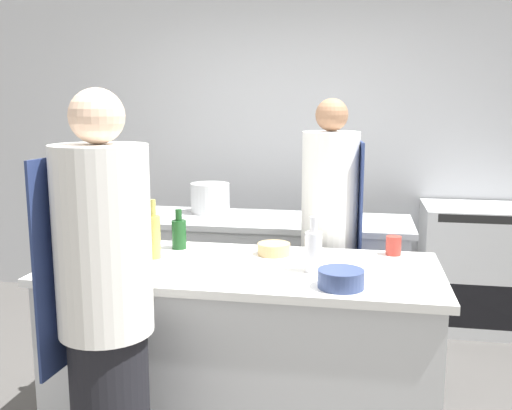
% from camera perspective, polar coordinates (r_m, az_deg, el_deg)
% --- Properties ---
extents(wall_back, '(8.00, 0.06, 2.80)m').
position_cam_1_polar(wall_back, '(4.92, 3.82, 6.24)').
color(wall_back, silver).
rests_on(wall_back, ground_plane).
extents(prep_counter, '(1.98, 0.86, 0.92)m').
position_cam_1_polar(prep_counter, '(3.08, -1.23, -14.24)').
color(prep_counter, silver).
rests_on(prep_counter, ground_plane).
extents(pass_counter, '(2.04, 0.68, 0.92)m').
position_cam_1_polar(pass_counter, '(4.20, 1.13, -7.46)').
color(pass_counter, silver).
rests_on(pass_counter, ground_plane).
extents(oven_range, '(0.95, 0.63, 0.96)m').
position_cam_1_polar(oven_range, '(4.78, 21.82, -5.83)').
color(oven_range, silver).
rests_on(oven_range, ground_plane).
extents(chef_at_prep_near, '(0.40, 0.38, 1.79)m').
position_cam_1_polar(chef_at_prep_near, '(2.41, -14.81, -10.49)').
color(chef_at_prep_near, black).
rests_on(chef_at_prep_near, ground_plane).
extents(chef_at_stove, '(0.37, 0.35, 1.76)m').
position_cam_1_polar(chef_at_stove, '(3.53, 7.35, -3.78)').
color(chef_at_stove, black).
rests_on(chef_at_stove, ground_plane).
extents(bottle_olive_oil, '(0.07, 0.07, 0.32)m').
position_cam_1_polar(bottle_olive_oil, '(3.06, -10.22, -2.98)').
color(bottle_olive_oil, '#B2A84C').
rests_on(bottle_olive_oil, prep_counter).
extents(bottle_vinegar, '(0.08, 0.08, 0.23)m').
position_cam_1_polar(bottle_vinegar, '(3.25, -7.70, -2.80)').
color(bottle_vinegar, '#19471E').
rests_on(bottle_vinegar, prep_counter).
extents(bottle_wine, '(0.07, 0.07, 0.24)m').
position_cam_1_polar(bottle_wine, '(3.31, -16.23, -2.75)').
color(bottle_wine, black).
rests_on(bottle_wine, prep_counter).
extents(bottle_cooking_oil, '(0.07, 0.07, 0.19)m').
position_cam_1_polar(bottle_cooking_oil, '(2.84, -11.61, -5.18)').
color(bottle_cooking_oil, '#5B2319').
rests_on(bottle_cooking_oil, prep_counter).
extents(bottle_sauce, '(0.08, 0.08, 0.27)m').
position_cam_1_polar(bottle_sauce, '(2.79, 5.74, -4.50)').
color(bottle_sauce, silver).
rests_on(bottle_sauce, prep_counter).
extents(bowl_mixing_large, '(0.21, 0.21, 0.08)m').
position_cam_1_polar(bowl_mixing_large, '(2.59, 8.49, -7.31)').
color(bowl_mixing_large, navy).
rests_on(bowl_mixing_large, prep_counter).
extents(bowl_prep_small, '(0.18, 0.18, 0.06)m').
position_cam_1_polar(bowl_prep_small, '(3.11, 1.80, -4.41)').
color(bowl_prep_small, tan).
rests_on(bowl_prep_small, prep_counter).
extents(cup, '(0.08, 0.08, 0.10)m').
position_cam_1_polar(cup, '(3.19, 13.59, -3.97)').
color(cup, '#B2382D').
rests_on(cup, prep_counter).
extents(cutting_board, '(0.39, 0.21, 0.01)m').
position_cam_1_polar(cutting_board, '(2.88, -6.12, -6.17)').
color(cutting_board, white).
rests_on(cutting_board, prep_counter).
extents(stockpot, '(0.29, 0.29, 0.22)m').
position_cam_1_polar(stockpot, '(4.30, -4.61, 0.70)').
color(stockpot, silver).
rests_on(stockpot, pass_counter).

